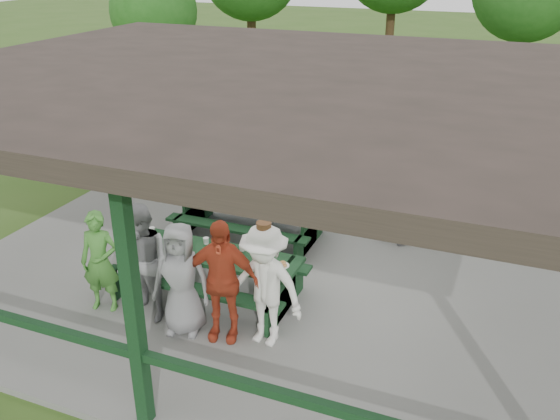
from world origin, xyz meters
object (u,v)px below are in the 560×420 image
at_px(contestant_red, 221,280).
at_px(spectator_grey, 393,197).
at_px(spectator_lblue, 279,177).
at_px(spectator_blue, 237,164).
at_px(farm_trailer, 336,111).
at_px(contestant_grey_mid, 181,279).
at_px(picnic_table_near, 208,267).
at_px(pickup_truck, 467,113).
at_px(picnic_table_far, 249,214).
at_px(contestant_white_fedora, 265,286).
at_px(contestant_green, 100,262).
at_px(contestant_grey_left, 143,264).

xyz_separation_m(contestant_red, spectator_grey, (1.47, 3.79, -0.05)).
xyz_separation_m(spectator_lblue, spectator_grey, (2.19, -0.04, -0.04)).
distance_m(spectator_blue, farm_trailer, 5.91).
bearing_deg(spectator_grey, contestant_grey_mid, 75.13).
bearing_deg(picnic_table_near, spectator_lblue, 91.09).
bearing_deg(pickup_truck, picnic_table_near, -175.32).
bearing_deg(picnic_table_far, contestant_red, -72.17).
bearing_deg(contestant_white_fedora, farm_trailer, 108.90).
bearing_deg(farm_trailer, spectator_blue, -91.41).
height_order(contestant_red, spectator_grey, contestant_red).
xyz_separation_m(contestant_green, contestant_white_fedora, (2.50, 0.14, 0.09)).
distance_m(picnic_table_far, farm_trailer, 7.19).
bearing_deg(farm_trailer, picnic_table_near, -83.68).
bearing_deg(spectator_grey, contestant_green, 61.16).
bearing_deg(pickup_truck, spectator_lblue, 178.00).
height_order(contestant_green, spectator_grey, spectator_grey).
height_order(spectator_grey, farm_trailer, spectator_grey).
xyz_separation_m(spectator_grey, farm_trailer, (-2.96, 6.24, -0.23)).
distance_m(contestant_green, farm_trailer, 10.07).
relative_size(contestant_green, contestant_white_fedora, 0.87).
bearing_deg(contestant_red, spectator_lblue, 89.13).
relative_size(contestant_grey_mid, pickup_truck, 0.27).
distance_m(contestant_grey_left, contestant_red, 1.21).
relative_size(spectator_lblue, farm_trailer, 0.44).
bearing_deg(contestant_grey_left, farm_trailer, 108.45).
bearing_deg(contestant_white_fedora, pickup_truck, 89.18).
relative_size(contestant_grey_mid, spectator_lblue, 0.94).
xyz_separation_m(picnic_table_near, contestant_grey_mid, (0.11, -0.94, 0.33)).
bearing_deg(picnic_table_near, contestant_grey_left, -121.94).
distance_m(contestant_red, spectator_grey, 4.06).
bearing_deg(contestant_grey_mid, contestant_green, 165.26).
xyz_separation_m(contestant_grey_mid, spectator_blue, (-1.20, 4.22, 0.07)).
xyz_separation_m(contestant_grey_mid, farm_trailer, (-0.93, 10.11, -0.23)).
distance_m(picnic_table_far, contestant_grey_left, 2.90).
xyz_separation_m(spectator_blue, pickup_truck, (3.80, 6.46, -0.15)).
relative_size(picnic_table_near, picnic_table_far, 1.07).
xyz_separation_m(spectator_grey, pickup_truck, (0.57, 6.81, -0.09)).
relative_size(picnic_table_near, contestant_grey_mid, 1.76).
distance_m(contestant_grey_mid, spectator_blue, 4.39).
relative_size(contestant_grey_left, contestant_red, 0.99).
relative_size(picnic_table_far, contestant_green, 1.73).
bearing_deg(farm_trailer, contestant_grey_left, -87.18).
xyz_separation_m(contestant_green, contestant_red, (1.92, 0.03, 0.10)).
relative_size(spectator_lblue, spectator_grey, 1.05).
bearing_deg(pickup_truck, spectator_blue, 169.77).
bearing_deg(picnic_table_far, contestant_grey_left, -95.79).
distance_m(pickup_truck, farm_trailer, 3.58).
distance_m(contestant_red, spectator_lblue, 3.90).
height_order(spectator_lblue, pickup_truck, spectator_lblue).
bearing_deg(contestant_green, contestant_red, -13.64).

